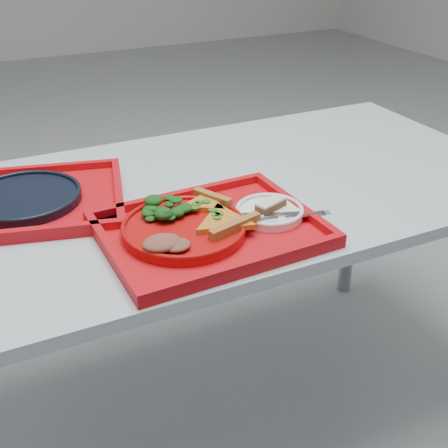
{
  "coord_description": "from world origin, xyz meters",
  "views": [
    {
      "loc": [
        -0.52,
        -1.15,
        1.36
      ],
      "look_at": [
        -0.08,
        -0.23,
        0.78
      ],
      "focal_mm": 45.0,
      "sensor_mm": 36.0,
      "label": 1
    }
  ],
  "objects_px": {
    "tray_far": "(25,204)",
    "dessert_bar": "(271,205)",
    "tray_main": "(210,232)",
    "dinner_plate": "(184,230)",
    "navy_plate": "(24,199)"
  },
  "relations": [
    {
      "from": "tray_main",
      "to": "tray_far",
      "type": "relative_size",
      "value": 1.0
    },
    {
      "from": "dinner_plate",
      "to": "navy_plate",
      "type": "bearing_deg",
      "value": 133.48
    },
    {
      "from": "navy_plate",
      "to": "dinner_plate",
      "type": "bearing_deg",
      "value": -46.52
    },
    {
      "from": "tray_main",
      "to": "dinner_plate",
      "type": "relative_size",
      "value": 1.73
    },
    {
      "from": "dessert_bar",
      "to": "dinner_plate",
      "type": "bearing_deg",
      "value": 158.74
    },
    {
      "from": "tray_far",
      "to": "dessert_bar",
      "type": "relative_size",
      "value": 5.6
    },
    {
      "from": "tray_main",
      "to": "navy_plate",
      "type": "bearing_deg",
      "value": 135.6
    },
    {
      "from": "navy_plate",
      "to": "tray_far",
      "type": "bearing_deg",
      "value": 0.0
    },
    {
      "from": "dessert_bar",
      "to": "tray_far",
      "type": "bearing_deg",
      "value": 128.27
    },
    {
      "from": "tray_main",
      "to": "dessert_bar",
      "type": "bearing_deg",
      "value": 0.11
    },
    {
      "from": "tray_far",
      "to": "dessert_bar",
      "type": "bearing_deg",
      "value": -18.1
    },
    {
      "from": "tray_far",
      "to": "navy_plate",
      "type": "height_order",
      "value": "navy_plate"
    },
    {
      "from": "navy_plate",
      "to": "dessert_bar",
      "type": "bearing_deg",
      "value": -31.68
    },
    {
      "from": "tray_far",
      "to": "navy_plate",
      "type": "distance_m",
      "value": 0.01
    },
    {
      "from": "tray_main",
      "to": "tray_far",
      "type": "distance_m",
      "value": 0.45
    }
  ]
}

